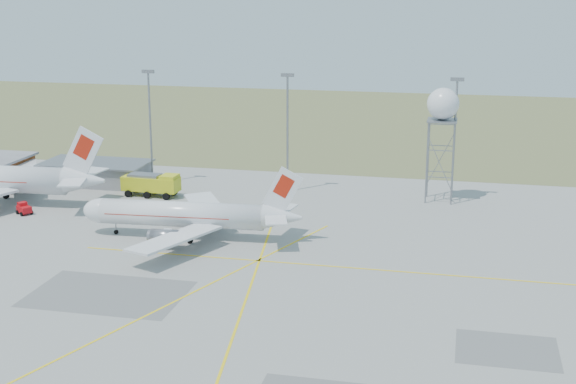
% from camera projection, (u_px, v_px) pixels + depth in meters
% --- Properties ---
extents(ground, '(400.00, 400.00, 0.00)m').
position_uv_depth(ground, '(236.00, 370.00, 75.22)').
color(ground, '#A5A59F').
rests_on(ground, ground).
extents(grass_strip, '(400.00, 120.00, 0.03)m').
position_uv_depth(grass_strip, '(388.00, 123.00, 207.32)').
color(grass_strip, olive).
rests_on(grass_strip, ground).
extents(building_grey, '(19.00, 10.00, 3.90)m').
position_uv_depth(building_grey, '(96.00, 173.00, 144.69)').
color(building_grey, gray).
rests_on(building_grey, ground).
extents(mast_a, '(2.20, 0.50, 20.50)m').
position_uv_depth(mast_a, '(150.00, 118.00, 141.89)').
color(mast_a, gray).
rests_on(mast_a, ground).
extents(mast_b, '(2.20, 0.50, 20.50)m').
position_uv_depth(mast_b, '(287.00, 123.00, 136.57)').
color(mast_b, gray).
rests_on(mast_b, ground).
extents(mast_c, '(2.20, 0.50, 20.50)m').
position_uv_depth(mast_c, '(455.00, 129.00, 130.60)').
color(mast_c, gray).
rests_on(mast_c, ground).
extents(airliner_main, '(32.10, 31.15, 10.92)m').
position_uv_depth(airliner_main, '(186.00, 215.00, 113.45)').
color(airliner_main, silver).
rests_on(airliner_main, ground).
extents(radar_tower, '(5.20, 5.20, 18.82)m').
position_uv_depth(radar_tower, '(441.00, 138.00, 131.08)').
color(radar_tower, gray).
rests_on(radar_tower, ground).
extents(fire_truck, '(9.90, 4.29, 3.90)m').
position_uv_depth(fire_truck, '(152.00, 185.00, 136.01)').
color(fire_truck, gold).
rests_on(fire_truck, ground).
extents(baggage_tug, '(2.89, 2.82, 1.86)m').
position_uv_depth(baggage_tug, '(24.00, 210.00, 125.66)').
color(baggage_tug, red).
rests_on(baggage_tug, ground).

